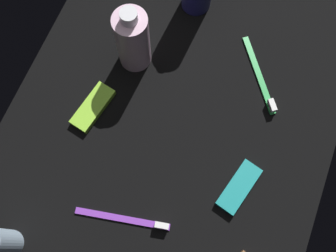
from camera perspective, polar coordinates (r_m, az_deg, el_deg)
The scene contains 6 objects.
ground_plane at distance 80.79cm, azimuth -0.00°, elevation -0.74°, with size 84.00×64.00×1.20cm, color black.
bodywash_bottle at distance 79.64cm, azimuth -5.04°, elevation 12.09°, with size 6.65×6.65×16.92cm.
toothbrush_purple at distance 76.89cm, azimuth -5.68°, elevation -13.10°, with size 4.76×17.88×2.10cm.
toothbrush_green at distance 85.56cm, azimuth 13.04°, elevation 6.55°, with size 15.16×11.70×2.10cm.
snack_bar_teal at distance 78.19cm, azimuth 10.03°, elevation -8.56°, with size 10.40×4.00×1.50cm, color teal.
snack_bar_lime at distance 82.33cm, azimuth -10.61°, elevation 2.63°, with size 10.40×4.00×1.50cm, color #8CD133.
Camera 1 is at (20.99, 8.29, 76.97)cm, focal length 42.91 mm.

